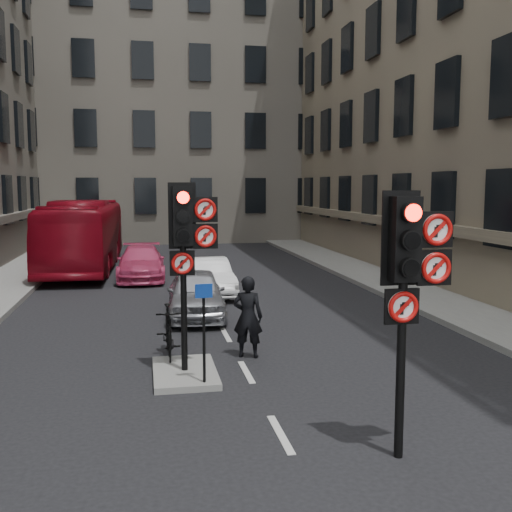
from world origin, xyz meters
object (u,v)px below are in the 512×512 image
object	(u,v)px
signal_far	(187,236)
motorcyclist	(248,317)
car_silver	(196,293)
bus_red	(84,235)
car_pink	(141,263)
motorcycle	(168,332)
car_white	(209,277)
signal_near	(410,267)
info_sign	(204,319)

from	to	relation	value
signal_far	motorcyclist	bearing A→B (deg)	38.11
signal_far	motorcyclist	distance (m)	2.48
car_silver	bus_red	xyz separation A→B (m)	(-3.96, 10.40, 0.85)
car_pink	motorcycle	distance (m)	11.01
signal_far	car_white	world-z (taller)	signal_far
car_silver	car_pink	size ratio (longest dim) A/B	0.87
car_pink	signal_near	bearing A→B (deg)	-77.15
info_sign	motorcycle	bearing A→B (deg)	98.90
car_white	bus_red	world-z (taller)	bus_red
signal_near	bus_red	distance (m)	20.52
car_white	motorcycle	world-z (taller)	car_white
motorcyclist	info_sign	distance (m)	2.19
car_silver	motorcycle	world-z (taller)	car_silver
car_pink	motorcyclist	size ratio (longest dim) A/B	2.52
signal_near	car_white	distance (m)	12.71
info_sign	signal_near	bearing A→B (deg)	-58.92
car_pink	motorcycle	xyz separation A→B (m)	(0.61, -10.99, -0.09)
signal_far	bus_red	world-z (taller)	signal_far
car_silver	bus_red	world-z (taller)	bus_red
car_silver	car_white	size ratio (longest dim) A/B	1.04
motorcycle	motorcyclist	distance (m)	1.71
signal_far	motorcyclist	world-z (taller)	signal_far
signal_far	car_white	xyz separation A→B (m)	(1.29, 8.48, -2.09)
signal_near	car_pink	world-z (taller)	signal_near
signal_near	car_pink	bearing A→B (deg)	102.28
signal_far	car_pink	distance (m)	12.51
signal_near	car_white	xyz separation A→B (m)	(-1.31, 12.48, -1.97)
signal_near	bus_red	size ratio (longest dim) A/B	0.33
signal_near	car_silver	size ratio (longest dim) A/B	0.93
car_pink	info_sign	bearing A→B (deg)	-84.37
bus_red	info_sign	distance (m)	16.80
signal_far	car_silver	world-z (taller)	signal_far
car_pink	motorcyclist	xyz separation A→B (m)	(2.27, -11.26, 0.24)
car_pink	motorcycle	bearing A→B (deg)	-86.26
car_white	signal_far	bearing A→B (deg)	-102.30
car_silver	car_white	world-z (taller)	car_silver
car_white	car_pink	world-z (taller)	car_pink
signal_far	car_silver	xyz separation A→B (m)	(0.57, 5.20, -2.05)
motorcycle	signal_far	bearing A→B (deg)	-75.43
bus_red	info_sign	world-z (taller)	bus_red
signal_far	motorcycle	world-z (taller)	signal_far
car_silver	car_white	distance (m)	3.37
signal_near	motorcycle	xyz separation A→B (m)	(-2.94, 5.31, -2.03)
car_white	car_pink	size ratio (longest dim) A/B	0.84
car_silver	signal_near	bearing A→B (deg)	-74.48
car_silver	car_pink	world-z (taller)	car_silver
car_white	motorcyclist	world-z (taller)	motorcyclist
signal_near	car_pink	size ratio (longest dim) A/B	0.81
car_white	info_sign	world-z (taller)	info_sign
motorcycle	motorcyclist	world-z (taller)	motorcyclist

